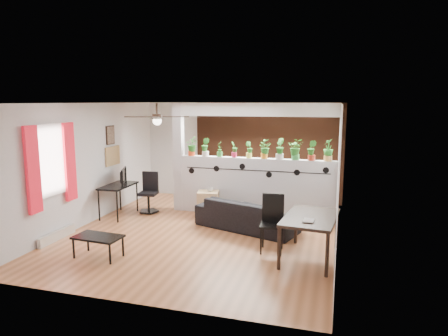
# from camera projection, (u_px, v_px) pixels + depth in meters

# --- Properties ---
(room_shell) EXTENTS (6.30, 7.10, 2.90)m
(room_shell) POSITION_uv_depth(u_px,v_px,m) (202.00, 169.00, 7.91)
(room_shell) COLOR #985931
(room_shell) RESTS_ON ground
(partition_wall) EXTENTS (3.60, 0.18, 1.35)m
(partition_wall) POSITION_uv_depth(u_px,v_px,m) (256.00, 187.00, 9.22)
(partition_wall) COLOR #BCBCC1
(partition_wall) RESTS_ON ground
(ceiling_header) EXTENTS (3.60, 0.18, 0.30)m
(ceiling_header) POSITION_uv_depth(u_px,v_px,m) (257.00, 110.00, 8.92)
(ceiling_header) COLOR silver
(ceiling_header) RESTS_ON room_shell
(pier_column) EXTENTS (0.22, 0.20, 2.60)m
(pier_column) POSITION_uv_depth(u_px,v_px,m) (179.00, 157.00, 9.63)
(pier_column) COLOR #BCBCC1
(pier_column) RESTS_ON ground
(brick_panel) EXTENTS (3.90, 0.05, 2.60)m
(brick_panel) POSITION_uv_depth(u_px,v_px,m) (267.00, 152.00, 10.51)
(brick_panel) COLOR brown
(brick_panel) RESTS_ON ground
(vine_decal) EXTENTS (3.31, 0.01, 0.30)m
(vine_decal) POSITION_uv_depth(u_px,v_px,m) (256.00, 171.00, 9.06)
(vine_decal) COLOR black
(vine_decal) RESTS_ON partition_wall
(window_assembly) EXTENTS (0.09, 1.30, 1.55)m
(window_assembly) POSITION_uv_depth(u_px,v_px,m) (51.00, 162.00, 7.42)
(window_assembly) COLOR white
(window_assembly) RESTS_ON room_shell
(baseboard_heater) EXTENTS (0.08, 1.00, 0.18)m
(baseboard_heater) POSITION_uv_depth(u_px,v_px,m) (57.00, 235.00, 7.65)
(baseboard_heater) COLOR beige
(baseboard_heater) RESTS_ON ground
(corkboard) EXTENTS (0.03, 0.60, 0.45)m
(corkboard) POSITION_uv_depth(u_px,v_px,m) (113.00, 156.00, 9.49)
(corkboard) COLOR olive
(corkboard) RESTS_ON room_shell
(framed_art) EXTENTS (0.03, 0.34, 0.44)m
(framed_art) POSITION_uv_depth(u_px,v_px,m) (110.00, 135.00, 9.36)
(framed_art) COLOR #8C7259
(framed_art) RESTS_ON room_shell
(ceiling_fan) EXTENTS (1.19, 1.19, 0.43)m
(ceiling_fan) POSITION_uv_depth(u_px,v_px,m) (157.00, 118.00, 7.67)
(ceiling_fan) COLOR black
(ceiling_fan) RESTS_ON room_shell
(potted_plant_0) EXTENTS (0.29, 0.30, 0.45)m
(potted_plant_0) POSITION_uv_depth(u_px,v_px,m) (191.00, 146.00, 9.49)
(potted_plant_0) COLOR #D94319
(potted_plant_0) RESTS_ON partition_wall
(potted_plant_1) EXTENTS (0.24, 0.19, 0.44)m
(potted_plant_1) POSITION_uv_depth(u_px,v_px,m) (205.00, 146.00, 9.40)
(potted_plant_1) COLOR silver
(potted_plant_1) RESTS_ON partition_wall
(potted_plant_2) EXTENTS (0.16, 0.19, 0.37)m
(potted_plant_2) POSITION_uv_depth(u_px,v_px,m) (220.00, 148.00, 9.31)
(potted_plant_2) COLOR #31802E
(potted_plant_2) RESTS_ON partition_wall
(potted_plant_3) EXTENTS (0.22, 0.23, 0.37)m
(potted_plant_3) POSITION_uv_depth(u_px,v_px,m) (234.00, 149.00, 9.21)
(potted_plant_3) COLOR #B01C3F
(potted_plant_3) RESTS_ON partition_wall
(potted_plant_4) EXTENTS (0.19, 0.15, 0.38)m
(potted_plant_4) POSITION_uv_depth(u_px,v_px,m) (249.00, 149.00, 9.12)
(potted_plant_4) COLOR #D4D34B
(potted_plant_4) RESTS_ON partition_wall
(potted_plant_5) EXTENTS (0.28, 0.26, 0.43)m
(potted_plant_5) POSITION_uv_depth(u_px,v_px,m) (264.00, 149.00, 9.02)
(potted_plant_5) COLOR #C87317
(potted_plant_5) RESTS_ON partition_wall
(potted_plant_6) EXTENTS (0.28, 0.30, 0.47)m
(potted_plant_6) POSITION_uv_depth(u_px,v_px,m) (280.00, 148.00, 8.92)
(potted_plant_6) COLOR silver
(potted_plant_6) RESTS_ON partition_wall
(potted_plant_7) EXTENTS (0.26, 0.22, 0.47)m
(potted_plant_7) POSITION_uv_depth(u_px,v_px,m) (296.00, 149.00, 8.83)
(potted_plant_7) COLOR green
(potted_plant_7) RESTS_ON partition_wall
(potted_plant_8) EXTENTS (0.27, 0.23, 0.45)m
(potted_plant_8) POSITION_uv_depth(u_px,v_px,m) (312.00, 150.00, 8.73)
(potted_plant_8) COLOR #B3321C
(potted_plant_8) RESTS_ON partition_wall
(potted_plant_9) EXTENTS (0.24, 0.29, 0.48)m
(potted_plant_9) POSITION_uv_depth(u_px,v_px,m) (328.00, 149.00, 8.64)
(potted_plant_9) COLOR #DCA14D
(potted_plant_9) RESTS_ON partition_wall
(sofa) EXTENTS (2.18, 1.40, 0.60)m
(sofa) POSITION_uv_depth(u_px,v_px,m) (247.00, 215.00, 8.31)
(sofa) COLOR black
(sofa) RESTS_ON ground
(cube_shelf) EXTENTS (0.55, 0.50, 0.58)m
(cube_shelf) POSITION_uv_depth(u_px,v_px,m) (208.00, 204.00, 9.24)
(cube_shelf) COLOR tan
(cube_shelf) RESTS_ON ground
(cup) EXTENTS (0.17, 0.17, 0.11)m
(cup) POSITION_uv_depth(u_px,v_px,m) (210.00, 189.00, 9.17)
(cup) COLOR gray
(cup) RESTS_ON cube_shelf
(computer_desk) EXTENTS (0.55, 1.03, 0.74)m
(computer_desk) POSITION_uv_depth(u_px,v_px,m) (118.00, 188.00, 9.18)
(computer_desk) COLOR black
(computer_desk) RESTS_ON ground
(monitor) EXTENTS (0.35, 0.18, 0.20)m
(monitor) POSITION_uv_depth(u_px,v_px,m) (121.00, 179.00, 9.29)
(monitor) COLOR black
(monitor) RESTS_ON computer_desk
(office_chair) EXTENTS (0.49, 0.49, 0.95)m
(office_chair) POSITION_uv_depth(u_px,v_px,m) (149.00, 195.00, 9.52)
(office_chair) COLOR black
(office_chair) RESTS_ON ground
(dining_table) EXTENTS (0.96, 1.43, 0.74)m
(dining_table) POSITION_uv_depth(u_px,v_px,m) (310.00, 221.00, 6.67)
(dining_table) COLOR black
(dining_table) RESTS_ON ground
(book) EXTENTS (0.19, 0.24, 0.02)m
(book) POSITION_uv_depth(u_px,v_px,m) (303.00, 220.00, 6.40)
(book) COLOR gray
(book) RESTS_ON dining_table
(folding_chair) EXTENTS (0.44, 0.44, 1.01)m
(folding_chair) POSITION_uv_depth(u_px,v_px,m) (273.00, 217.00, 7.08)
(folding_chair) COLOR black
(folding_chair) RESTS_ON ground
(coffee_table) EXTENTS (0.84, 0.50, 0.38)m
(coffee_table) POSITION_uv_depth(u_px,v_px,m) (98.00, 238.00, 6.77)
(coffee_table) COLOR black
(coffee_table) RESTS_ON ground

